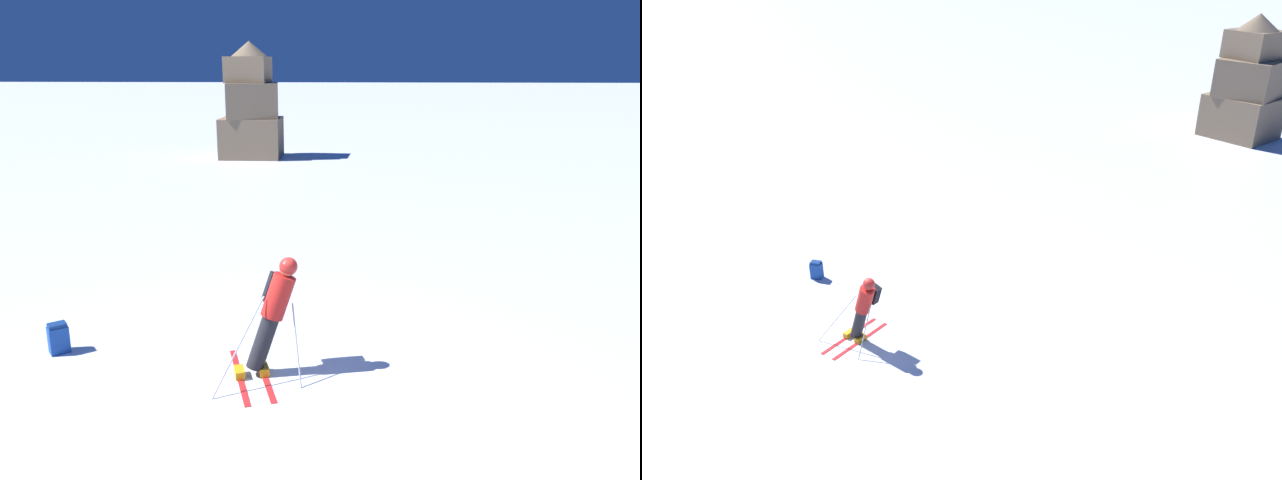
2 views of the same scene
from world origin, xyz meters
TOP-DOWN VIEW (x-y plane):
  - ground_plane at (0.00, 0.00)m, footprint 300.00×300.00m
  - skier at (0.28, 0.13)m, footprint 1.26×1.82m
  - rock_pillar at (-3.64, 22.20)m, footprint 2.90×2.55m
  - spare_backpack at (-3.25, 0.59)m, footprint 0.37×0.36m

SIDE VIEW (x-z plane):
  - ground_plane at x=0.00m, z-range 0.00..0.00m
  - spare_backpack at x=-3.25m, z-range -0.01..0.49m
  - skier at x=0.28m, z-range 0.09..1.93m
  - rock_pillar at x=-3.64m, z-range -0.45..5.05m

